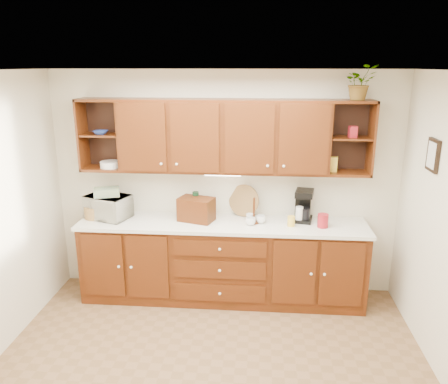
% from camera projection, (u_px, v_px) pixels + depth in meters
% --- Properties ---
extents(floor, '(4.00, 4.00, 0.00)m').
position_uv_depth(floor, '(208.00, 381.00, 3.79)').
color(floor, brown).
rests_on(floor, ground).
extents(ceiling, '(4.00, 4.00, 0.00)m').
position_uv_depth(ceiling, '(204.00, 71.00, 3.06)').
color(ceiling, white).
rests_on(ceiling, back_wall).
extents(back_wall, '(4.00, 0.00, 4.00)m').
position_uv_depth(back_wall, '(224.00, 184.00, 5.10)').
color(back_wall, beige).
rests_on(back_wall, floor).
extents(base_cabinets, '(3.20, 0.60, 0.90)m').
position_uv_depth(base_cabinets, '(222.00, 262.00, 5.05)').
color(base_cabinets, '#371906').
rests_on(base_cabinets, floor).
extents(countertop, '(3.24, 0.64, 0.04)m').
position_uv_depth(countertop, '(222.00, 224.00, 4.91)').
color(countertop, white).
rests_on(countertop, base_cabinets).
extents(upper_cabinets, '(3.20, 0.33, 0.80)m').
position_uv_depth(upper_cabinets, '(224.00, 136.00, 4.78)').
color(upper_cabinets, '#371906').
rests_on(upper_cabinets, back_wall).
extents(undercabinet_light, '(0.40, 0.05, 0.02)m').
position_uv_depth(undercabinet_light, '(223.00, 175.00, 4.85)').
color(undercabinet_light, white).
rests_on(undercabinet_light, upper_cabinets).
extents(framed_picture, '(0.03, 0.24, 0.30)m').
position_uv_depth(framed_picture, '(433.00, 155.00, 3.97)').
color(framed_picture, black).
rests_on(framed_picture, right_wall).
extents(wicker_basket, '(0.34, 0.34, 0.14)m').
position_uv_depth(wicker_basket, '(96.00, 212.00, 5.04)').
color(wicker_basket, '#9D7A41').
rests_on(wicker_basket, countertop).
extents(microwave, '(0.57, 0.47, 0.27)m').
position_uv_depth(microwave, '(108.00, 207.00, 5.01)').
color(microwave, beige).
rests_on(microwave, countertop).
extents(towel_stack, '(0.33, 0.28, 0.08)m').
position_uv_depth(towel_stack, '(107.00, 192.00, 4.96)').
color(towel_stack, '#CACA5F').
rests_on(towel_stack, microwave).
extents(wine_bottle, '(0.07, 0.07, 0.31)m').
position_uv_depth(wine_bottle, '(196.00, 205.00, 5.01)').
color(wine_bottle, black).
rests_on(wine_bottle, countertop).
extents(woven_tray, '(0.38, 0.23, 0.37)m').
position_uv_depth(woven_tray, '(244.00, 215.00, 5.12)').
color(woven_tray, '#9D7A41').
rests_on(woven_tray, countertop).
extents(bread_box, '(0.44, 0.34, 0.27)m').
position_uv_depth(bread_box, '(196.00, 209.00, 4.92)').
color(bread_box, '#371906').
rests_on(bread_box, countertop).
extents(mug_tree, '(0.24, 0.25, 0.30)m').
position_uv_depth(mug_tree, '(254.00, 219.00, 4.87)').
color(mug_tree, '#371906').
rests_on(mug_tree, countertop).
extents(canister_red, '(0.13, 0.13, 0.15)m').
position_uv_depth(canister_red, '(323.00, 221.00, 4.74)').
color(canister_red, maroon).
rests_on(canister_red, countertop).
extents(canister_white, '(0.10, 0.10, 0.19)m').
position_uv_depth(canister_white, '(299.00, 215.00, 4.87)').
color(canister_white, white).
rests_on(canister_white, countertop).
extents(canister_yellow, '(0.11, 0.11, 0.11)m').
position_uv_depth(canister_yellow, '(291.00, 221.00, 4.77)').
color(canister_yellow, yellow).
rests_on(canister_yellow, countertop).
extents(coffee_maker, '(0.23, 0.28, 0.36)m').
position_uv_depth(coffee_maker, '(304.00, 206.00, 4.92)').
color(coffee_maker, black).
rests_on(coffee_maker, countertop).
extents(bowl_stack, '(0.17, 0.17, 0.04)m').
position_uv_depth(bowl_stack, '(101.00, 132.00, 4.84)').
color(bowl_stack, '#2A459B').
rests_on(bowl_stack, upper_cabinets).
extents(plate_stack, '(0.29, 0.29, 0.07)m').
position_uv_depth(plate_stack, '(110.00, 164.00, 4.95)').
color(plate_stack, white).
rests_on(plate_stack, upper_cabinets).
extents(pantry_box_yellow, '(0.10, 0.09, 0.16)m').
position_uv_depth(pantry_box_yellow, '(333.00, 164.00, 4.75)').
color(pantry_box_yellow, yellow).
rests_on(pantry_box_yellow, upper_cabinets).
extents(pantry_box_red, '(0.09, 0.08, 0.12)m').
position_uv_depth(pantry_box_red, '(353.00, 132.00, 4.61)').
color(pantry_box_red, maroon).
rests_on(pantry_box_red, upper_cabinets).
extents(potted_plant, '(0.38, 0.35, 0.36)m').
position_uv_depth(potted_plant, '(360.00, 82.00, 4.45)').
color(potted_plant, '#999999').
rests_on(potted_plant, upper_cabinets).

